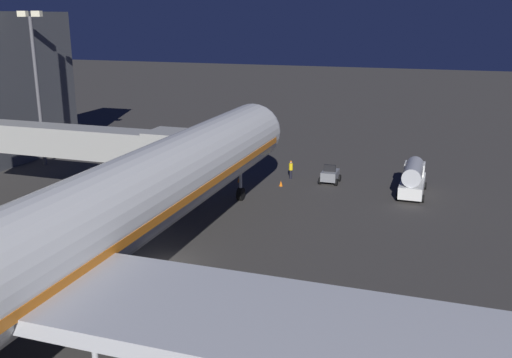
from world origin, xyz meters
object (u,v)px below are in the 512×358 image
at_px(apron_floodlight_mast, 36,77).
at_px(traffic_cone_nose_starboard, 239,179).
at_px(baggage_tug_lead, 330,175).
at_px(traffic_cone_nose_port, 281,183).
at_px(jet_bridge, 85,143).
at_px(ground_crew_marshaller_fwd, 291,169).
at_px(airliner_at_gate, 40,254).
at_px(fuel_tanker, 413,177).

relative_size(apron_floodlight_mast, traffic_cone_nose_starboard, 30.37).
relative_size(baggage_tug_lead, traffic_cone_nose_port, 4.32).
bearing_deg(jet_bridge, baggage_tug_lead, -143.06).
distance_m(jet_bridge, ground_crew_marshaller_fwd, 20.76).
relative_size(ground_crew_marshaller_fwd, traffic_cone_nose_starboard, 3.50).
height_order(jet_bridge, traffic_cone_nose_port, jet_bridge).
bearing_deg(airliner_at_gate, traffic_cone_nose_starboard, -86.08).
height_order(ground_crew_marshaller_fwd, traffic_cone_nose_port, ground_crew_marshaller_fwd).
bearing_deg(airliner_at_gate, fuel_tanker, -113.58).
height_order(apron_floodlight_mast, traffic_cone_nose_port, apron_floodlight_mast).
bearing_deg(fuel_tanker, airliner_at_gate, 66.42).
bearing_deg(baggage_tug_lead, traffic_cone_nose_starboard, 17.23).
xyz_separation_m(jet_bridge, traffic_cone_nose_starboard, (-9.86, -11.28, -5.42)).
relative_size(baggage_tug_lead, fuel_tanker, 0.39).
distance_m(baggage_tug_lead, traffic_cone_nose_port, 5.15).
relative_size(airliner_at_gate, jet_bridge, 2.90).
xyz_separation_m(baggage_tug_lead, fuel_tanker, (-8.09, 1.27, 0.87)).
bearing_deg(jet_bridge, traffic_cone_nose_port, -141.66).
distance_m(apron_floodlight_mast, baggage_tug_lead, 33.42).
relative_size(airliner_at_gate, ground_crew_marshaller_fwd, 33.89).
xyz_separation_m(airliner_at_gate, apron_floodlight_mast, (25.50, -31.76, 4.20)).
height_order(airliner_at_gate, traffic_cone_nose_port, airliner_at_gate).
height_order(baggage_tug_lead, ground_crew_marshaller_fwd, baggage_tug_lead).
height_order(baggage_tug_lead, traffic_cone_nose_starboard, baggage_tug_lead).
height_order(ground_crew_marshaller_fwd, traffic_cone_nose_starboard, ground_crew_marshaller_fwd).
distance_m(ground_crew_marshaller_fwd, traffic_cone_nose_starboard, 5.48).
bearing_deg(jet_bridge, apron_floodlight_mast, -39.18).
relative_size(airliner_at_gate, baggage_tug_lead, 27.48).
xyz_separation_m(ground_crew_marshaller_fwd, traffic_cone_nose_starboard, (4.62, 2.85, -0.79)).
distance_m(fuel_tanker, traffic_cone_nose_starboard, 16.95).
relative_size(jet_bridge, traffic_cone_nose_starboard, 40.95).
distance_m(baggage_tug_lead, traffic_cone_nose_starboard, 9.17).
bearing_deg(apron_floodlight_mast, ground_crew_marshaller_fwd, -173.51).
bearing_deg(ground_crew_marshaller_fwd, fuel_tanker, 173.44).
xyz_separation_m(traffic_cone_nose_port, traffic_cone_nose_starboard, (4.40, 0.00, 0.00)).
height_order(jet_bridge, baggage_tug_lead, jet_bridge).
height_order(airliner_at_gate, jet_bridge, airliner_at_gate).
bearing_deg(apron_floodlight_mast, traffic_cone_nose_port, -179.32).
height_order(fuel_tanker, traffic_cone_nose_starboard, fuel_tanker).
xyz_separation_m(airliner_at_gate, fuel_tanker, (-14.63, -33.53, -3.92)).
distance_m(baggage_tug_lead, ground_crew_marshaller_fwd, 4.14).
bearing_deg(baggage_tug_lead, apron_floodlight_mast, 5.42).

